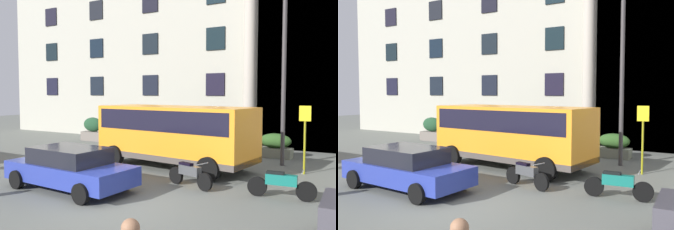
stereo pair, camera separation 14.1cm
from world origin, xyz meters
TOP-DOWN VIEW (x-y plane):
  - ground_plane at (0.00, 0.00)m, footprint 80.00×64.00m
  - office_building_facade at (0.01, 17.48)m, footprint 42.02×9.61m
  - orange_minibus at (-1.07, 5.50)m, footprint 7.07×3.34m
  - bus_stop_sign at (3.94, 7.03)m, footprint 0.44×0.08m
  - hedge_planter_far_east at (-4.09, 10.74)m, footprint 1.77×0.86m
  - hedge_planter_east at (-10.24, 10.52)m, footprint 1.61×0.71m
  - hedge_planter_west at (2.01, 10.22)m, footprint 1.61×0.86m
  - parked_hatchback_near at (-2.36, 0.70)m, footprint 4.68×2.31m
  - scooter_by_planter at (3.91, 3.16)m, footprint 2.04×0.55m
  - motorcycle_far_end at (-5.82, 3.28)m, footprint 2.02×0.55m
  - motorcycle_near_kerb at (0.91, 2.96)m, footprint 1.88×0.76m
  - lamppost_plaza_centre at (2.79, 8.37)m, footprint 0.40×0.40m

SIDE VIEW (x-z plane):
  - ground_plane at x=0.00m, z-range -0.12..0.00m
  - motorcycle_near_kerb at x=0.91m, z-range 0.01..0.90m
  - motorcycle_far_end at x=-5.82m, z-range 0.01..0.91m
  - scooter_by_planter at x=3.91m, z-range 0.01..0.91m
  - hedge_planter_west at x=2.01m, z-range -0.02..1.18m
  - parked_hatchback_near at x=-2.36m, z-range 0.02..1.43m
  - hedge_planter_east at x=-10.24m, z-range -0.03..1.54m
  - hedge_planter_far_east at x=-4.09m, z-range -0.03..1.64m
  - orange_minibus at x=-1.07m, z-range 0.27..2.91m
  - bus_stop_sign at x=3.94m, z-range 0.32..3.02m
  - lamppost_plaza_centre at x=2.79m, z-range 0.63..8.56m
  - office_building_facade at x=0.01m, z-range 0.00..17.03m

